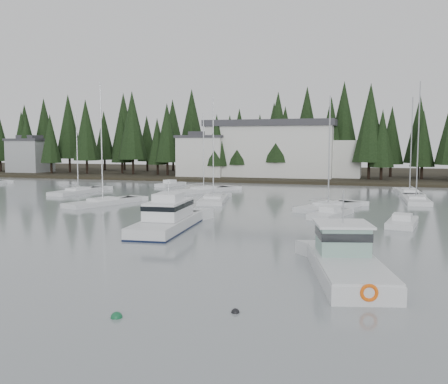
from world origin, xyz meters
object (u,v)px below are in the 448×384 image
object	(u,v)px
sailboat_5	(213,201)
sailboat_11	(328,209)
runabout_3	(170,185)
runabout_4	(402,224)
house_west	(203,155)
harbor_inn	(282,149)
sailboat_2	(103,204)
sailboat_8	(409,194)
runabout_1	(330,215)
sailboat_3	(416,201)
cabin_cruiser_center	(167,221)
sailboat_1	(204,192)
sailboat_10	(78,193)
lobster_boat_teal	(347,265)
house_far_west	(30,155)

from	to	relation	value
sailboat_5	sailboat_11	size ratio (longest dim) A/B	1.06
runabout_3	runabout_4	xyz separation A→B (m)	(34.25, -30.66, -0.00)
house_west	harbor_inn	world-z (taller)	harbor_inn
sailboat_2	harbor_inn	bearing A→B (deg)	3.54
sailboat_8	sailboat_11	distance (m)	20.63
sailboat_11	runabout_3	distance (m)	34.89
sailboat_2	runabout_1	world-z (taller)	sailboat_2
sailboat_3	sailboat_8	xyz separation A→B (m)	(-0.18, 8.59, -0.01)
cabin_cruiser_center	sailboat_5	xyz separation A→B (m)	(-2.37, 19.46, -0.61)
sailboat_1	house_west	bearing A→B (deg)	46.67
house_west	runabout_1	size ratio (longest dim) A/B	1.43
sailboat_2	sailboat_10	distance (m)	14.73
lobster_boat_teal	sailboat_5	bearing A→B (deg)	16.07
runabout_3	sailboat_10	bearing A→B (deg)	164.25
house_west	cabin_cruiser_center	bearing A→B (deg)	-73.80
runabout_1	sailboat_5	bearing A→B (deg)	76.11
sailboat_8	sailboat_11	size ratio (longest dim) A/B	1.10
sailboat_5	sailboat_1	bearing A→B (deg)	13.13
house_far_west	sailboat_10	xyz separation A→B (m)	(34.59, -34.45, -4.35)
house_west	lobster_boat_teal	distance (m)	73.81
sailboat_5	runabout_1	distance (m)	16.70
sailboat_5	sailboat_8	bearing A→B (deg)	-67.81
house_west	sailboat_3	size ratio (longest dim) A/B	0.65
runabout_3	runabout_4	distance (m)	45.97
lobster_boat_teal	house_far_west	bearing A→B (deg)	33.09
lobster_boat_teal	sailboat_11	distance (m)	27.06
lobster_boat_teal	sailboat_3	bearing A→B (deg)	-23.21
sailboat_1	sailboat_3	xyz separation A→B (m)	(28.25, -4.15, 0.03)
house_far_west	sailboat_1	distance (m)	58.36
house_west	runabout_1	bearing A→B (deg)	-57.89
sailboat_8	runabout_4	distance (m)	27.44
lobster_boat_teal	sailboat_10	bearing A→B (deg)	34.60
house_west	sailboat_2	distance (m)	43.45
lobster_boat_teal	sailboat_1	bearing A→B (deg)	14.75
sailboat_10	sailboat_5	bearing A→B (deg)	-97.57
cabin_cruiser_center	sailboat_8	xyz separation A→B (m)	(20.71, 34.82, -0.61)
sailboat_3	sailboat_10	bearing A→B (deg)	91.36
sailboat_2	sailboat_10	size ratio (longest dim) A/B	1.24
lobster_boat_teal	runabout_1	world-z (taller)	lobster_boat_teal
harbor_inn	runabout_3	distance (m)	26.62
house_far_west	sailboat_2	bearing A→B (deg)	-45.25
cabin_cruiser_center	runabout_4	world-z (taller)	cabin_cruiser_center
sailboat_2	sailboat_3	distance (m)	36.89
sailboat_2	sailboat_3	xyz separation A→B (m)	(34.53, 12.98, 0.01)
sailboat_10	sailboat_8	bearing A→B (deg)	-72.05
lobster_boat_teal	runabout_3	bearing A→B (deg)	18.55
harbor_inn	lobster_boat_teal	distance (m)	72.16
house_west	sailboat_5	xyz separation A→B (m)	(14.01, -36.91, -4.58)
house_far_west	sailboat_1	bearing A→B (deg)	-28.76
sailboat_2	runabout_4	xyz separation A→B (m)	(32.02, -5.77, 0.05)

